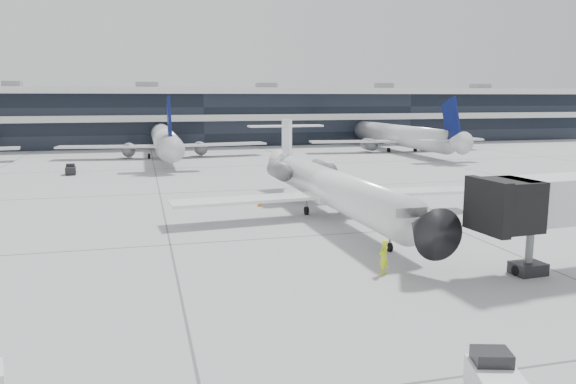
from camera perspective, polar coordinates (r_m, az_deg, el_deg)
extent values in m
plane|color=#99999C|center=(38.56, 3.18, -4.42)|extent=(220.00, 220.00, 0.00)
cube|color=black|center=(118.25, -9.11, 7.38)|extent=(170.00, 22.00, 10.00)
cylinder|color=white|center=(43.39, 4.69, 0.35)|extent=(3.31, 24.88, 2.79)
cone|color=black|center=(31.03, 13.68, -3.62)|extent=(2.85, 2.95, 2.79)
cone|color=white|center=(56.61, -0.29, 2.86)|extent=(2.72, 3.37, 2.65)
cube|color=white|center=(42.66, -4.31, -0.79)|extent=(11.58, 3.71, 0.23)
cube|color=white|center=(47.17, 11.91, 0.03)|extent=(11.50, 3.24, 0.23)
cylinder|color=slate|center=(50.71, -0.86, 2.19)|extent=(1.62, 3.55, 1.55)
cylinder|color=slate|center=(51.92, 3.56, 2.35)|extent=(1.62, 3.55, 1.55)
cube|color=white|center=(55.80, -0.13, 5.01)|extent=(0.35, 2.70, 4.66)
cube|color=white|center=(56.09, -0.24, 6.72)|extent=(7.48, 1.81, 0.17)
cylinder|color=black|center=(34.99, 10.29, -5.53)|extent=(0.20, 0.58, 0.58)
cylinder|color=black|center=(45.18, 1.89, -1.89)|extent=(0.26, 0.67, 0.66)
cylinder|color=black|center=(46.20, 5.56, -1.68)|extent=(0.26, 0.67, 0.66)
cube|color=black|center=(30.96, 21.46, -1.20)|extent=(2.61, 3.13, 2.59)
cylinder|color=slate|center=(32.53, 23.31, -5.50)|extent=(0.41, 0.41, 2.59)
cube|color=black|center=(32.78, 23.20, -7.14)|extent=(1.75, 1.41, 0.65)
imported|color=#DDFF1A|center=(30.45, 9.69, -6.54)|extent=(0.82, 0.74, 1.88)
cube|color=black|center=(19.55, 19.98, -15.59)|extent=(1.36, 1.22, 0.52)
cylinder|color=black|center=(20.08, 17.90, -17.85)|extent=(0.31, 0.49, 0.46)
cylinder|color=black|center=(20.41, 21.14, -17.56)|extent=(0.31, 0.49, 0.46)
cone|color=orange|center=(48.67, -2.91, -1.12)|extent=(0.38, 0.38, 0.58)
cube|color=orange|center=(48.72, -2.90, -1.44)|extent=(0.40, 0.40, 0.03)
cube|color=black|center=(73.52, -21.21, 2.05)|extent=(1.33, 2.10, 0.83)
cube|color=black|center=(73.91, -21.22, 2.52)|extent=(1.07, 0.89, 0.46)
cylinder|color=black|center=(74.31, -21.56, 1.87)|extent=(0.19, 0.42, 0.40)
cylinder|color=black|center=(74.26, -20.78, 1.91)|extent=(0.19, 0.42, 0.40)
cylinder|color=black|center=(72.85, -21.62, 1.72)|extent=(0.19, 0.42, 0.40)
cylinder|color=black|center=(72.80, -20.83, 1.77)|extent=(0.19, 0.42, 0.40)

